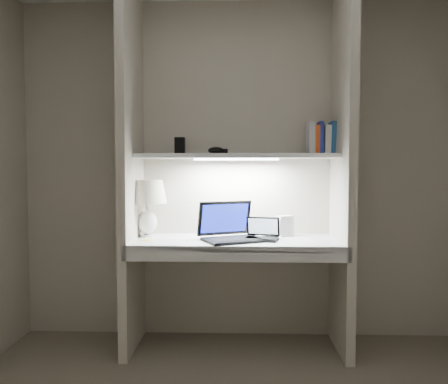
{
  "coord_description": "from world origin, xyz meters",
  "views": [
    {
      "loc": [
        0.01,
        -1.78,
        1.26
      ],
      "look_at": [
        -0.08,
        1.05,
        1.11
      ],
      "focal_mm": 35.0,
      "sensor_mm": 36.0,
      "label": 1
    }
  ],
  "objects_px": {
    "table_lamp": "(147,198)",
    "speaker": "(285,226)",
    "book_row": "(322,139)",
    "laptop_main": "(230,231)",
    "laptop_netbook": "(261,234)"
  },
  "relations": [
    {
      "from": "table_lamp",
      "to": "speaker",
      "type": "height_order",
      "value": "table_lamp"
    },
    {
      "from": "table_lamp",
      "to": "book_row",
      "type": "distance_m",
      "value": 1.33
    },
    {
      "from": "speaker",
      "to": "book_row",
      "type": "xyz_separation_m",
      "value": [
        0.26,
        -0.02,
        0.63
      ]
    },
    {
      "from": "table_lamp",
      "to": "book_row",
      "type": "height_order",
      "value": "book_row"
    },
    {
      "from": "speaker",
      "to": "laptop_main",
      "type": "bearing_deg",
      "value": -178.85
    },
    {
      "from": "speaker",
      "to": "book_row",
      "type": "bearing_deg",
      "value": -26.8
    },
    {
      "from": "table_lamp",
      "to": "book_row",
      "type": "bearing_deg",
      "value": 1.67
    },
    {
      "from": "table_lamp",
      "to": "laptop_netbook",
      "type": "height_order",
      "value": "table_lamp"
    },
    {
      "from": "laptop_main",
      "to": "book_row",
      "type": "distance_m",
      "value": 0.93
    },
    {
      "from": "laptop_main",
      "to": "book_row",
      "type": "relative_size",
      "value": 2.17
    },
    {
      "from": "table_lamp",
      "to": "laptop_netbook",
      "type": "distance_m",
      "value": 0.86
    },
    {
      "from": "laptop_main",
      "to": "table_lamp",
      "type": "bearing_deg",
      "value": 143.52
    },
    {
      "from": "book_row",
      "to": "laptop_netbook",
      "type": "bearing_deg",
      "value": -161.88
    },
    {
      "from": "laptop_netbook",
      "to": "book_row",
      "type": "distance_m",
      "value": 0.81
    },
    {
      "from": "laptop_main",
      "to": "book_row",
      "type": "bearing_deg",
      "value": -11.1
    }
  ]
}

